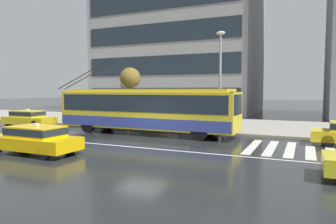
# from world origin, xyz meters

# --- Properties ---
(ground_plane) EXTENTS (160.00, 160.00, 0.00)m
(ground_plane) POSITION_xyz_m (0.00, 0.00, 0.00)
(ground_plane) COLOR #212527
(sidewalk_slab) EXTENTS (80.00, 10.00, 0.14)m
(sidewalk_slab) POSITION_xyz_m (0.00, 9.87, 0.07)
(sidewalk_slab) COLOR gray
(sidewalk_slab) RESTS_ON ground_plane
(crosswalk_stripe_edge_near) EXTENTS (0.44, 4.40, 0.01)m
(crosswalk_stripe_edge_near) POSITION_xyz_m (5.74, 1.43, 0.00)
(crosswalk_stripe_edge_near) COLOR beige
(crosswalk_stripe_edge_near) RESTS_ON ground_plane
(crosswalk_stripe_inner_a) EXTENTS (0.44, 4.40, 0.01)m
(crosswalk_stripe_inner_a) POSITION_xyz_m (6.64, 1.43, 0.00)
(crosswalk_stripe_inner_a) COLOR beige
(crosswalk_stripe_inner_a) RESTS_ON ground_plane
(crosswalk_stripe_center) EXTENTS (0.44, 4.40, 0.01)m
(crosswalk_stripe_center) POSITION_xyz_m (7.54, 1.43, 0.00)
(crosswalk_stripe_center) COLOR beige
(crosswalk_stripe_center) RESTS_ON ground_plane
(crosswalk_stripe_inner_b) EXTENTS (0.44, 4.40, 0.01)m
(crosswalk_stripe_inner_b) POSITION_xyz_m (8.44, 1.43, 0.00)
(crosswalk_stripe_inner_b) COLOR beige
(crosswalk_stripe_inner_b) RESTS_ON ground_plane
(crosswalk_stripe_edge_far) EXTENTS (0.44, 4.40, 0.01)m
(crosswalk_stripe_edge_far) POSITION_xyz_m (9.34, 1.43, 0.00)
(crosswalk_stripe_edge_far) COLOR beige
(crosswalk_stripe_edge_far) RESTS_ON ground_plane
(lane_centre_line) EXTENTS (72.00, 0.14, 0.01)m
(lane_centre_line) POSITION_xyz_m (0.00, -1.20, 0.00)
(lane_centre_line) COLOR silver
(lane_centre_line) RESTS_ON ground_plane
(trolleybus) EXTENTS (13.37, 2.71, 5.01)m
(trolleybus) POSITION_xyz_m (-1.44, 3.27, 1.63)
(trolleybus) COLOR yellow
(trolleybus) RESTS_ON ground_plane
(taxi_queued_behind_bus) EXTENTS (4.26, 1.74, 1.39)m
(taxi_queued_behind_bus) POSITION_xyz_m (-11.77, 3.00, 0.70)
(taxi_queued_behind_bus) COLOR gold
(taxi_queued_behind_bus) RESTS_ON ground_plane
(taxi_oncoming_near) EXTENTS (4.44, 1.81, 1.39)m
(taxi_oncoming_near) POSITION_xyz_m (-3.10, -4.41, 0.70)
(taxi_oncoming_near) COLOR yellow
(taxi_oncoming_near) RESTS_ON ground_plane
(bus_shelter) EXTENTS (3.77, 1.56, 2.62)m
(bus_shelter) POSITION_xyz_m (-2.63, 6.73, 2.07)
(bus_shelter) COLOR gray
(bus_shelter) RESTS_ON sidewalk_slab
(pedestrian_at_shelter) EXTENTS (1.61, 1.61, 1.97)m
(pedestrian_at_shelter) POSITION_xyz_m (2.74, 7.64, 1.76)
(pedestrian_at_shelter) COLOR #545551
(pedestrian_at_shelter) RESTS_ON sidewalk_slab
(pedestrian_approaching_curb) EXTENTS (1.25, 1.25, 1.96)m
(pedestrian_approaching_curb) POSITION_xyz_m (-0.88, 5.35, 1.67)
(pedestrian_approaching_curb) COLOR brown
(pedestrian_approaching_curb) RESTS_ON sidewalk_slab
(pedestrian_walking_past) EXTENTS (1.11, 1.11, 2.01)m
(pedestrian_walking_past) POSITION_xyz_m (-1.40, 7.06, 1.73)
(pedestrian_walking_past) COLOR #554451
(pedestrian_walking_past) RESTS_ON sidewalk_slab
(street_lamp) EXTENTS (0.60, 0.32, 6.65)m
(street_lamp) POSITION_xyz_m (2.86, 5.80, 4.07)
(street_lamp) COLOR gray
(street_lamp) RESTS_ON sidewalk_slab
(street_tree_bare) EXTENTS (2.12, 1.78, 4.62)m
(street_tree_bare) POSITION_xyz_m (-5.33, 7.76, 3.77)
(street_tree_bare) COLOR brown
(street_tree_bare) RESTS_ON sidewalk_slab
(office_tower_corner_left) EXTENTS (20.30, 13.34, 22.50)m
(office_tower_corner_left) POSITION_xyz_m (-7.36, 23.93, 11.26)
(office_tower_corner_left) COLOR #949495
(office_tower_corner_left) RESTS_ON ground_plane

